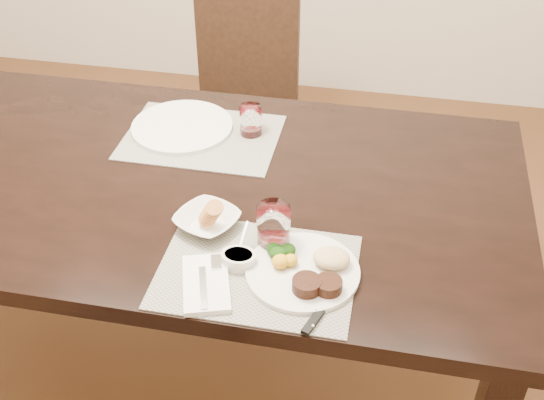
% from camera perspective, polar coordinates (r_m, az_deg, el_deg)
% --- Properties ---
extents(ground_plane, '(4.50, 4.50, 0.00)m').
position_cam_1_polar(ground_plane, '(2.44, -7.33, -12.53)').
color(ground_plane, '#4C2A18').
rests_on(ground_plane, ground).
extents(dining_table, '(2.00, 1.00, 0.75)m').
position_cam_1_polar(dining_table, '(1.97, -8.83, 0.03)').
color(dining_table, black).
rests_on(dining_table, ground).
extents(chair_far, '(0.42, 0.42, 0.90)m').
position_cam_1_polar(chair_far, '(2.81, -2.47, 8.77)').
color(chair_far, black).
rests_on(chair_far, ground).
extents(placemat_near, '(0.46, 0.34, 0.00)m').
position_cam_1_polar(placemat_near, '(1.60, -1.26, -5.97)').
color(placemat_near, gray).
rests_on(placemat_near, dining_table).
extents(placemat_far, '(0.46, 0.34, 0.00)m').
position_cam_1_polar(placemat_far, '(2.08, -5.90, 5.25)').
color(placemat_far, gray).
rests_on(placemat_far, dining_table).
extents(dinner_plate, '(0.27, 0.27, 0.05)m').
position_cam_1_polar(dinner_plate, '(1.58, 3.02, -5.88)').
color(dinner_plate, silver).
rests_on(dinner_plate, placemat_near).
extents(napkin_fork, '(0.16, 0.21, 0.02)m').
position_cam_1_polar(napkin_fork, '(1.57, -5.53, -6.94)').
color(napkin_fork, white).
rests_on(napkin_fork, placemat_near).
extents(steak_knife, '(0.06, 0.21, 0.01)m').
position_cam_1_polar(steak_knife, '(1.51, 3.71, -9.29)').
color(steak_knife, silver).
rests_on(steak_knife, placemat_near).
extents(cracker_bowl, '(0.20, 0.20, 0.07)m').
position_cam_1_polar(cracker_bowl, '(1.72, -5.44, -1.69)').
color(cracker_bowl, silver).
rests_on(cracker_bowl, placemat_near).
extents(sauce_ramekin, '(0.08, 0.13, 0.07)m').
position_cam_1_polar(sauce_ramekin, '(1.61, -2.81, -4.91)').
color(sauce_ramekin, silver).
rests_on(sauce_ramekin, placemat_near).
extents(wine_glass_near, '(0.08, 0.08, 0.11)m').
position_cam_1_polar(wine_glass_near, '(1.64, 0.13, -2.37)').
color(wine_glass_near, white).
rests_on(wine_glass_near, placemat_near).
extents(far_plate, '(0.31, 0.31, 0.01)m').
position_cam_1_polar(far_plate, '(2.12, -7.53, 6.11)').
color(far_plate, silver).
rests_on(far_plate, placemat_far).
extents(wine_glass_far, '(0.07, 0.07, 0.09)m').
position_cam_1_polar(wine_glass_far, '(2.06, -1.79, 6.57)').
color(wine_glass_far, white).
rests_on(wine_glass_far, placemat_far).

